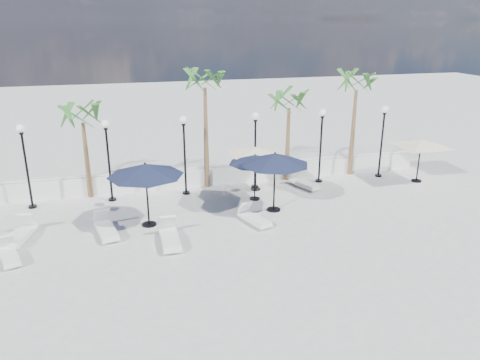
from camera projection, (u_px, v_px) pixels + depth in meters
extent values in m
plane|color=#A6A6A1|center=(213.00, 255.00, 16.93)|extent=(100.00, 100.00, 0.00)
cube|color=silver|center=(183.00, 179.00, 23.64)|extent=(26.00, 0.30, 0.90)
cube|color=silver|center=(183.00, 169.00, 23.47)|extent=(26.00, 0.12, 0.08)
cylinder|color=black|center=(33.00, 207.00, 21.17)|extent=(0.36, 0.36, 0.10)
cylinder|color=black|center=(27.00, 171.00, 20.62)|extent=(0.10, 0.10, 3.50)
cylinder|color=black|center=(21.00, 133.00, 20.06)|extent=(0.18, 0.18, 0.10)
sphere|color=white|center=(21.00, 128.00, 19.99)|extent=(0.36, 0.36, 0.36)
cylinder|color=black|center=(112.00, 199.00, 22.01)|extent=(0.36, 0.36, 0.10)
cylinder|color=black|center=(109.00, 165.00, 21.46)|extent=(0.10, 0.10, 3.50)
cylinder|color=black|center=(106.00, 129.00, 20.90)|extent=(0.18, 0.18, 0.10)
sphere|color=white|center=(105.00, 124.00, 20.84)|extent=(0.36, 0.36, 0.36)
cylinder|color=black|center=(186.00, 193.00, 22.86)|extent=(0.36, 0.36, 0.10)
cylinder|color=black|center=(185.00, 159.00, 22.30)|extent=(0.10, 0.10, 3.50)
cylinder|color=black|center=(183.00, 124.00, 21.75)|extent=(0.18, 0.18, 0.10)
sphere|color=white|center=(183.00, 120.00, 21.68)|extent=(0.36, 0.36, 0.36)
cylinder|color=black|center=(255.00, 187.00, 23.70)|extent=(0.36, 0.36, 0.10)
cylinder|color=black|center=(255.00, 154.00, 23.14)|extent=(0.10, 0.10, 3.50)
cylinder|color=black|center=(256.00, 120.00, 22.59)|extent=(0.18, 0.18, 0.10)
sphere|color=white|center=(256.00, 116.00, 22.52)|extent=(0.36, 0.36, 0.36)
cylinder|color=black|center=(319.00, 181.00, 24.54)|extent=(0.36, 0.36, 0.10)
cylinder|color=black|center=(320.00, 150.00, 23.99)|extent=(0.10, 0.10, 3.50)
cylinder|color=black|center=(322.00, 117.00, 23.43)|extent=(0.18, 0.18, 0.10)
sphere|color=white|center=(323.00, 113.00, 23.36)|extent=(0.36, 0.36, 0.36)
cylinder|color=black|center=(378.00, 175.00, 25.38)|extent=(0.36, 0.36, 0.10)
cylinder|color=black|center=(381.00, 145.00, 24.83)|extent=(0.10, 0.10, 3.50)
cylinder|color=black|center=(385.00, 113.00, 24.28)|extent=(0.18, 0.18, 0.10)
sphere|color=white|center=(385.00, 109.00, 24.21)|extent=(0.36, 0.36, 0.36)
cone|color=brown|center=(87.00, 161.00, 21.93)|extent=(0.28, 0.28, 3.60)
cone|color=brown|center=(206.00, 139.00, 23.08)|extent=(0.28, 0.28, 5.00)
cone|color=brown|center=(288.00, 145.00, 24.31)|extent=(0.28, 0.28, 3.80)
cone|color=brown|center=(353.00, 133.00, 25.07)|extent=(0.28, 0.28, 4.60)
cube|color=white|center=(20.00, 237.00, 17.99)|extent=(1.10, 2.07, 0.11)
cube|color=white|center=(17.00, 237.00, 17.70)|extent=(0.91, 1.44, 0.11)
cube|color=white|center=(27.00, 219.00, 18.62)|extent=(0.71, 0.60, 0.62)
cube|color=white|center=(9.00, 257.00, 16.51)|extent=(1.06, 1.79, 0.09)
cube|color=white|center=(10.00, 257.00, 16.30)|extent=(0.86, 1.25, 0.09)
cube|color=white|center=(5.00, 241.00, 16.95)|extent=(0.63, 0.55, 0.53)
cube|color=white|center=(170.00, 240.00, 17.73)|extent=(0.70, 2.04, 0.11)
cube|color=white|center=(171.00, 240.00, 17.44)|extent=(0.65, 1.38, 0.11)
cube|color=white|center=(167.00, 221.00, 18.35)|extent=(0.64, 0.49, 0.64)
cube|color=white|center=(107.00, 231.00, 18.46)|extent=(1.03, 2.04, 0.11)
cube|color=white|center=(108.00, 231.00, 18.20)|extent=(0.86, 1.42, 0.11)
cube|color=white|center=(102.00, 215.00, 19.01)|extent=(0.69, 0.58, 0.61)
cube|color=white|center=(304.00, 185.00, 23.68)|extent=(1.22, 1.89, 0.10)
cube|color=white|center=(308.00, 184.00, 23.46)|extent=(0.97, 1.33, 0.10)
cube|color=white|center=(295.00, 174.00, 24.12)|extent=(0.68, 0.60, 0.56)
cube|color=white|center=(255.00, 220.00, 19.53)|extent=(1.12, 1.85, 0.09)
cube|color=white|center=(258.00, 220.00, 19.31)|extent=(0.90, 1.30, 0.09)
cube|color=white|center=(245.00, 207.00, 19.98)|extent=(0.65, 0.57, 0.55)
cylinder|color=white|center=(100.00, 214.00, 20.49)|extent=(0.35, 0.35, 0.03)
cylinder|color=white|center=(100.00, 209.00, 20.43)|extent=(0.05, 0.05, 0.42)
cylinder|color=white|center=(99.00, 205.00, 20.36)|extent=(0.46, 0.46, 0.03)
cylinder|color=white|center=(226.00, 194.00, 22.81)|extent=(0.37, 0.37, 0.03)
cylinder|color=white|center=(226.00, 190.00, 22.74)|extent=(0.06, 0.06, 0.44)
cylinder|color=white|center=(225.00, 185.00, 22.66)|extent=(0.48, 0.48, 0.03)
cylinder|color=black|center=(149.00, 224.00, 19.38)|extent=(0.59, 0.59, 0.06)
cylinder|color=black|center=(147.00, 196.00, 18.96)|extent=(0.07, 0.07, 2.60)
cone|color=black|center=(145.00, 170.00, 18.60)|extent=(3.08, 3.08, 0.48)
sphere|color=black|center=(145.00, 163.00, 18.51)|extent=(0.08, 0.08, 0.08)
cylinder|color=black|center=(274.00, 209.00, 20.89)|extent=(0.60, 0.60, 0.06)
cylinder|color=black|center=(274.00, 183.00, 20.48)|extent=(0.08, 0.08, 2.59)
cone|color=black|center=(275.00, 159.00, 20.12)|extent=(3.02, 3.02, 0.48)
sphere|color=black|center=(275.00, 153.00, 20.03)|extent=(0.09, 0.09, 0.09)
cylinder|color=black|center=(255.00, 199.00, 22.17)|extent=(0.50, 0.50, 0.05)
cylinder|color=black|center=(255.00, 178.00, 21.83)|extent=(0.06, 0.06, 2.14)
cone|color=black|center=(255.00, 159.00, 21.53)|extent=(2.50, 2.50, 0.40)
sphere|color=black|center=(255.00, 154.00, 21.46)|extent=(0.07, 0.07, 0.07)
cylinder|color=black|center=(256.00, 189.00, 23.42)|extent=(0.49, 0.49, 0.06)
cylinder|color=black|center=(256.00, 169.00, 23.08)|extent=(0.07, 0.07, 2.18)
pyramid|color=beige|center=(256.00, 147.00, 22.71)|extent=(4.82, 4.82, 0.33)
cylinder|color=black|center=(416.00, 181.00, 24.60)|extent=(0.52, 0.52, 0.06)
cylinder|color=black|center=(419.00, 161.00, 24.25)|extent=(0.07, 0.07, 2.26)
pyramid|color=beige|center=(422.00, 139.00, 23.87)|extent=(4.91, 4.91, 0.35)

